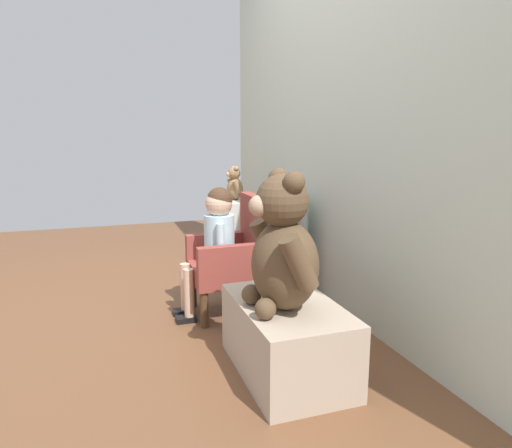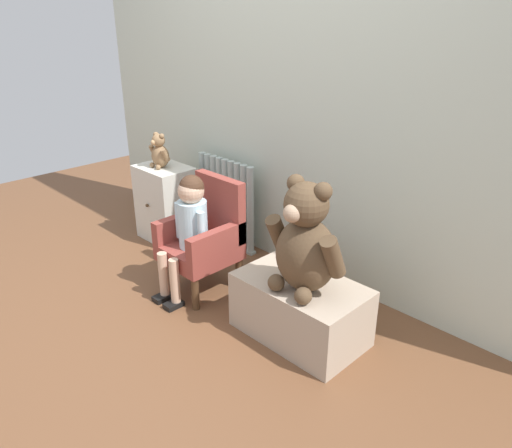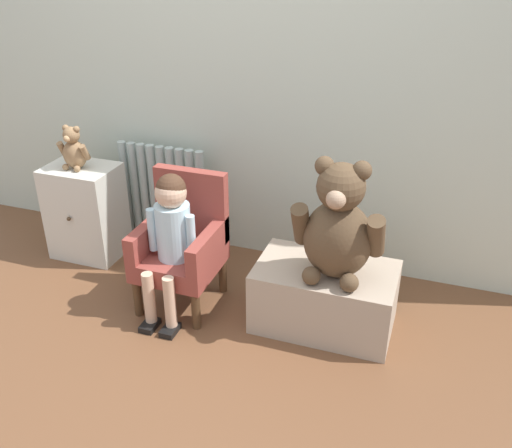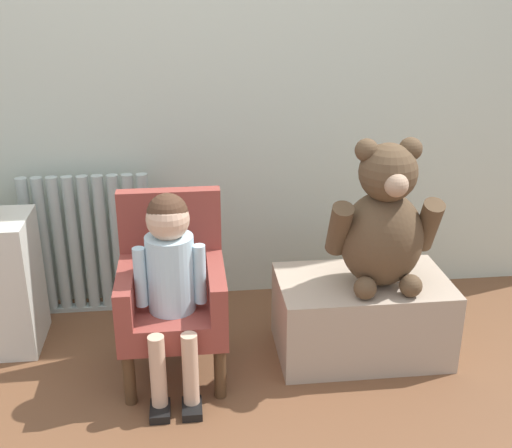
{
  "view_description": "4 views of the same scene",
  "coord_description": "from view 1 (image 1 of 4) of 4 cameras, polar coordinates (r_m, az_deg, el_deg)",
  "views": [
    {
      "loc": [
        2.32,
        -0.18,
        1.02
      ],
      "look_at": [
        0.24,
        0.53,
        0.59
      ],
      "focal_mm": 32.0,
      "sensor_mm": 36.0,
      "label": 1
    },
    {
      "loc": [
        2.02,
        -1.16,
        1.6
      ],
      "look_at": [
        0.28,
        0.57,
        0.52
      ],
      "focal_mm": 35.0,
      "sensor_mm": 36.0,
      "label": 2
    },
    {
      "loc": [
        1.07,
        -1.72,
        1.75
      ],
      "look_at": [
        0.28,
        0.53,
        0.5
      ],
      "focal_mm": 40.0,
      "sensor_mm": 36.0,
      "label": 3
    },
    {
      "loc": [
        -0.03,
        -1.62,
        1.44
      ],
      "look_at": [
        0.21,
        0.54,
        0.57
      ],
      "focal_mm": 45.0,
      "sensor_mm": 36.0,
      "label": 4
    }
  ],
  "objects": [
    {
      "name": "back_wall",
      "position": [
        2.67,
        10.94,
        14.84
      ],
      "size": [
        3.8,
        0.05,
        2.4
      ],
      "primitive_type": "cube",
      "color": "beige",
      "rests_on": "ground_plane"
    },
    {
      "name": "low_bench",
      "position": [
        2.03,
        3.83,
        -14.01
      ],
      "size": [
        0.66,
        0.4,
        0.32
      ],
      "primitive_type": "cube",
      "color": "tan",
      "rests_on": "ground_plane"
    },
    {
      "name": "child_armchair",
      "position": [
        2.61,
        -2.73,
        -4.1
      ],
      "size": [
        0.38,
        0.4,
        0.68
      ],
      "color": "brown",
      "rests_on": "ground_plane"
    },
    {
      "name": "small_teddy_bear",
      "position": [
        3.32,
        -2.7,
        4.9
      ],
      "size": [
        0.18,
        0.13,
        0.25
      ],
      "color": "#8F6C49",
      "rests_on": "small_dresser"
    },
    {
      "name": "child_figure",
      "position": [
        2.55,
        -5.14,
        -1.12
      ],
      "size": [
        0.25,
        0.35,
        0.73
      ],
      "color": "silver",
      "rests_on": "ground_plane"
    },
    {
      "name": "small_dresser",
      "position": [
        3.38,
        -2.33,
        -1.56
      ],
      "size": [
        0.39,
        0.32,
        0.55
      ],
      "color": "silver",
      "rests_on": "ground_plane"
    },
    {
      "name": "radiator",
      "position": [
        3.11,
        4.07,
        -1.98
      ],
      "size": [
        0.56,
        0.05,
        0.63
      ],
      "color": "#A7B7B3",
      "rests_on": "ground_plane"
    },
    {
      "name": "ground_plane",
      "position": [
        2.54,
        -13.48,
        -12.8
      ],
      "size": [
        6.0,
        6.0,
        0.0
      ],
      "primitive_type": "plane",
      "color": "brown"
    },
    {
      "name": "large_teddy_bear",
      "position": [
        1.83,
        3.41,
        -3.15
      ],
      "size": [
        0.41,
        0.29,
        0.57
      ],
      "color": "brown",
      "rests_on": "low_bench"
    }
  ]
}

